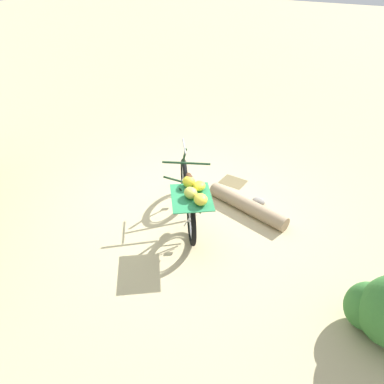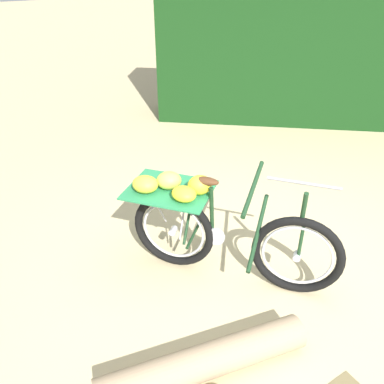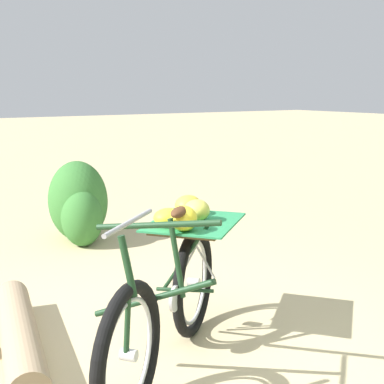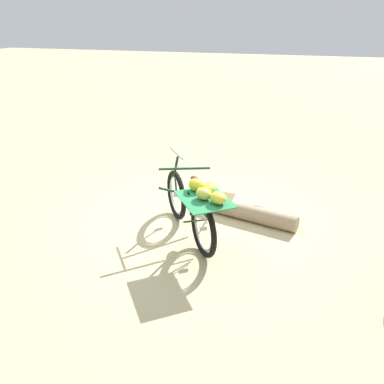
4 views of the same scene
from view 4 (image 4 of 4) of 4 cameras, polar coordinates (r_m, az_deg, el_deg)
name	(u,v)px [view 4 (image 4 of 4)]	position (r m, az deg, el deg)	size (l,w,h in m)	color
ground_plane	(179,225)	(5.52, -1.89, -4.99)	(60.00, 60.00, 0.00)	#C6B284
bicycle	(192,206)	(4.98, 0.04, -2.08)	(1.36, 1.57, 1.03)	black
fallen_log	(249,213)	(5.67, 8.52, -3.14)	(0.23, 0.23, 1.43)	#9E8466
path_stone	(258,209)	(5.91, 9.78, -2.52)	(0.22, 0.18, 0.14)	gray
leaf_litter_patch	(221,196)	(6.42, 4.36, -0.62)	(0.44, 0.36, 0.01)	olive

